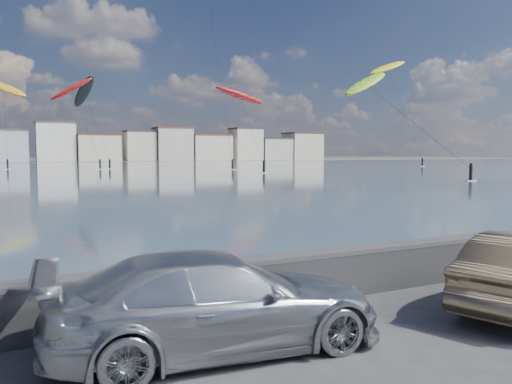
# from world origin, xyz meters

# --- Properties ---
(ground) EXTENTS (700.00, 700.00, 0.00)m
(ground) POSITION_xyz_m (0.00, 0.00, 0.00)
(ground) COLOR #333335
(ground) RESTS_ON ground
(bay_water) EXTENTS (500.00, 177.00, 0.00)m
(bay_water) POSITION_xyz_m (0.00, 91.50, 0.01)
(bay_water) COLOR #3C5264
(bay_water) RESTS_ON ground
(far_shore_strip) EXTENTS (500.00, 60.00, 0.00)m
(far_shore_strip) POSITION_xyz_m (0.00, 200.00, 0.01)
(far_shore_strip) COLOR #4C473D
(far_shore_strip) RESTS_ON ground
(seawall) EXTENTS (400.00, 0.36, 1.08)m
(seawall) POSITION_xyz_m (0.00, 2.70, 0.58)
(seawall) COLOR #28282B
(seawall) RESTS_ON ground
(far_buildings) EXTENTS (240.79, 13.26, 14.60)m
(far_buildings) POSITION_xyz_m (1.31, 186.00, 6.03)
(far_buildings) COLOR gray
(far_buildings) RESTS_ON ground
(car_silver) EXTENTS (5.43, 2.57, 1.53)m
(car_silver) POSITION_xyz_m (-1.06, 1.18, 0.76)
(car_silver) COLOR #AAADB2
(car_silver) RESTS_ON ground
(kitesurfer_2) EXTENTS (5.58, 20.77, 19.66)m
(kitesurfer_2) POSITION_xyz_m (10.83, 106.80, 15.98)
(kitesurfer_2) COLOR black
(kitesurfer_2) RESTS_ON ground
(kitesurfer_3) EXTENTS (9.79, 15.62, 19.32)m
(kitesurfer_3) POSITION_xyz_m (-4.48, 110.28, 16.38)
(kitesurfer_3) COLOR #BF8C19
(kitesurfer_3) RESTS_ON ground
(kitesurfer_10) EXTENTS (8.30, 17.85, 14.73)m
(kitesurfer_10) POSITION_xyz_m (39.30, 48.03, 12.13)
(kitesurfer_10) COLOR #8CD826
(kitesurfer_10) RESTS_ON ground
(kitesurfer_11) EXTENTS (10.65, 11.81, 26.16)m
(kitesurfer_11) POSITION_xyz_m (77.96, 88.73, 23.27)
(kitesurfer_11) COLOR yellow
(kitesurfer_11) RESTS_ON ground
(kitesurfer_16) EXTENTS (10.24, 9.01, 13.83)m
(kitesurfer_16) POSITION_xyz_m (29.76, 67.97, 12.14)
(kitesurfer_16) COLOR red
(kitesurfer_16) RESTS_ON ground
(kitesurfer_17) EXTENTS (8.84, 12.77, 18.67)m
(kitesurfer_17) POSITION_xyz_m (7.51, 99.60, 15.50)
(kitesurfer_17) COLOR red
(kitesurfer_17) RESTS_ON ground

